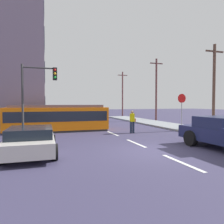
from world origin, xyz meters
name	(u,v)px	position (x,y,z in m)	size (l,w,h in m)	color
ground_plane	(99,128)	(0.00, 10.00, 0.00)	(120.00, 120.00, 0.00)	#393553
sidewalk_curb_right	(190,129)	(6.80, 6.00, 0.07)	(3.20, 36.00, 0.14)	gray
lane_stripe_0	(182,163)	(0.00, -2.00, 0.01)	(0.16, 2.40, 0.01)	silver
lane_stripe_1	(136,143)	(0.00, 2.00, 0.01)	(0.16, 2.40, 0.01)	silver
lane_stripe_2	(113,133)	(0.00, 6.00, 0.01)	(0.16, 2.40, 0.01)	silver
lane_stripe_3	(88,123)	(0.00, 14.72, 0.01)	(0.16, 2.40, 0.01)	silver
lane_stripe_4	(79,119)	(0.00, 20.72, 0.01)	(0.16, 2.40, 0.01)	silver
streetcar_tram	(58,118)	(-3.72, 8.72, 1.08)	(7.79, 2.58, 2.09)	orange
city_bus	(79,113)	(-0.90, 15.54, 1.06)	(2.63, 5.43, 1.86)	#A9BFBD
pedestrian_crossing	(132,120)	(1.51, 5.88, 0.94)	(0.51, 0.36, 1.67)	#1D293D
parked_sedan_near	(31,140)	(-5.35, 1.05, 0.62)	(2.16, 4.09, 1.19)	beige
parked_sedan_mid	(37,120)	(-5.32, 12.68, 0.62)	(2.11, 4.51, 1.19)	black
parked_sedan_far	(39,117)	(-5.30, 18.23, 0.62)	(2.09, 4.21, 1.19)	beige
stop_sign	(182,104)	(6.29, 6.43, 2.19)	(0.76, 0.07, 2.88)	gray
traffic_light_mast	(37,87)	(-5.19, 6.31, 3.31)	(2.26, 0.33, 4.76)	#333333
utility_pole_near	(214,85)	(8.97, 5.72, 3.77)	(1.80, 0.24, 7.19)	brown
utility_pole_mid	(156,88)	(9.15, 15.50, 4.17)	(1.80, 0.24, 7.97)	brown
utility_pole_far	(123,93)	(8.81, 26.61, 4.12)	(1.80, 0.24, 7.87)	brown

